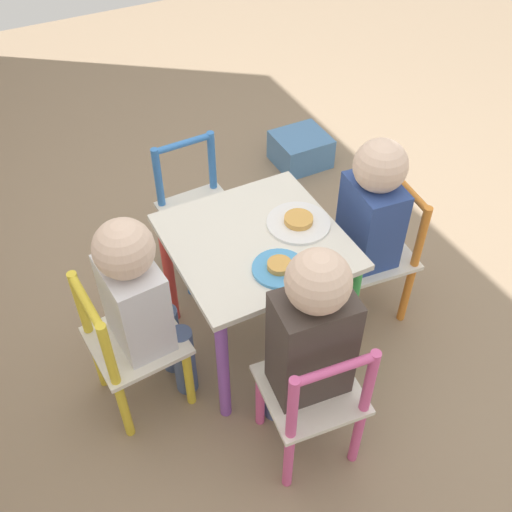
{
  "coord_description": "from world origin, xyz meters",
  "views": [
    {
      "loc": [
        -1.16,
        0.59,
        1.68
      ],
      "look_at": [
        0.0,
        0.0,
        0.4
      ],
      "focal_mm": 42.0,
      "sensor_mm": 36.0,
      "label": 1
    }
  ],
  "objects_px": {
    "chair_yellow": "(130,347)",
    "plate_left": "(279,268)",
    "chair_blue": "(198,212)",
    "chair_orange": "(375,254)",
    "storage_bin": "(301,149)",
    "child_back": "(141,299)",
    "chair_pink": "(314,399)",
    "plate_front": "(298,222)",
    "child_left": "(309,338)",
    "child_front": "(366,219)",
    "kids_table": "(256,259)"
  },
  "relations": [
    {
      "from": "chair_blue",
      "to": "plate_front",
      "type": "xyz_separation_m",
      "value": [
        -0.44,
        -0.16,
        0.23
      ]
    },
    {
      "from": "chair_orange",
      "to": "chair_blue",
      "type": "distance_m",
      "value": 0.66
    },
    {
      "from": "plate_left",
      "to": "storage_bin",
      "type": "distance_m",
      "value": 1.26
    },
    {
      "from": "kids_table",
      "to": "chair_orange",
      "type": "relative_size",
      "value": 0.97
    },
    {
      "from": "chair_yellow",
      "to": "chair_blue",
      "type": "bearing_deg",
      "value": -46.34
    },
    {
      "from": "chair_yellow",
      "to": "plate_left",
      "type": "height_order",
      "value": "chair_yellow"
    },
    {
      "from": "chair_blue",
      "to": "child_left",
      "type": "distance_m",
      "value": 0.84
    },
    {
      "from": "chair_pink",
      "to": "plate_front",
      "type": "distance_m",
      "value": 0.53
    },
    {
      "from": "chair_yellow",
      "to": "plate_left",
      "type": "relative_size",
      "value": 3.33
    },
    {
      "from": "child_left",
      "to": "child_back",
      "type": "relative_size",
      "value": 1.07
    },
    {
      "from": "chair_blue",
      "to": "chair_pink",
      "type": "bearing_deg",
      "value": -94.03
    },
    {
      "from": "kids_table",
      "to": "storage_bin",
      "type": "relative_size",
      "value": 2.08
    },
    {
      "from": "chair_blue",
      "to": "child_front",
      "type": "distance_m",
      "value": 0.64
    },
    {
      "from": "kids_table",
      "to": "chair_yellow",
      "type": "relative_size",
      "value": 0.97
    },
    {
      "from": "chair_yellow",
      "to": "plate_left",
      "type": "distance_m",
      "value": 0.5
    },
    {
      "from": "kids_table",
      "to": "chair_pink",
      "type": "height_order",
      "value": "chair_pink"
    },
    {
      "from": "plate_left",
      "to": "chair_orange",
      "type": "bearing_deg",
      "value": -76.84
    },
    {
      "from": "chair_blue",
      "to": "child_front",
      "type": "height_order",
      "value": "child_front"
    },
    {
      "from": "chair_orange",
      "to": "child_back",
      "type": "xyz_separation_m",
      "value": [
        0.01,
        0.81,
        0.18
      ]
    },
    {
      "from": "child_front",
      "to": "child_left",
      "type": "relative_size",
      "value": 0.94
    },
    {
      "from": "child_left",
      "to": "plate_left",
      "type": "distance_m",
      "value": 0.24
    },
    {
      "from": "chair_orange",
      "to": "storage_bin",
      "type": "bearing_deg",
      "value": 171.09
    },
    {
      "from": "chair_pink",
      "to": "plate_front",
      "type": "xyz_separation_m",
      "value": [
        0.44,
        -0.19,
        0.23
      ]
    },
    {
      "from": "chair_orange",
      "to": "chair_pink",
      "type": "bearing_deg",
      "value": -45.15
    },
    {
      "from": "chair_orange",
      "to": "chair_pink",
      "type": "xyz_separation_m",
      "value": [
        -0.39,
        0.48,
        0.0
      ]
    },
    {
      "from": "chair_orange",
      "to": "child_front",
      "type": "height_order",
      "value": "child_front"
    },
    {
      "from": "kids_table",
      "to": "chair_orange",
      "type": "distance_m",
      "value": 0.46
    },
    {
      "from": "plate_front",
      "to": "plate_left",
      "type": "height_order",
      "value": "same"
    },
    {
      "from": "chair_pink",
      "to": "plate_left",
      "type": "bearing_deg",
      "value": -92.88
    },
    {
      "from": "chair_orange",
      "to": "chair_yellow",
      "type": "distance_m",
      "value": 0.87
    },
    {
      "from": "child_back",
      "to": "plate_front",
      "type": "height_order",
      "value": "child_back"
    },
    {
      "from": "child_left",
      "to": "plate_left",
      "type": "bearing_deg",
      "value": -93.62
    },
    {
      "from": "plate_left",
      "to": "plate_front",
      "type": "bearing_deg",
      "value": -45.0
    },
    {
      "from": "chair_orange",
      "to": "plate_left",
      "type": "height_order",
      "value": "chair_orange"
    },
    {
      "from": "storage_bin",
      "to": "chair_orange",
      "type": "bearing_deg",
      "value": 165.51
    },
    {
      "from": "chair_orange",
      "to": "chair_pink",
      "type": "relative_size",
      "value": 1.0
    },
    {
      "from": "plate_left",
      "to": "child_front",
      "type": "bearing_deg",
      "value": -73.96
    },
    {
      "from": "plate_left",
      "to": "chair_yellow",
      "type": "bearing_deg",
      "value": 76.18
    },
    {
      "from": "plate_front",
      "to": "kids_table",
      "type": "bearing_deg",
      "value": 90.0
    },
    {
      "from": "chair_blue",
      "to": "plate_left",
      "type": "distance_m",
      "value": 0.63
    },
    {
      "from": "child_front",
      "to": "chair_yellow",
      "type": "bearing_deg",
      "value": -84.39
    },
    {
      "from": "chair_yellow",
      "to": "chair_orange",
      "type": "bearing_deg",
      "value": -95.22
    },
    {
      "from": "kids_table",
      "to": "storage_bin",
      "type": "xyz_separation_m",
      "value": [
        0.84,
        -0.67,
        -0.32
      ]
    },
    {
      "from": "plate_left",
      "to": "child_left",
      "type": "bearing_deg",
      "value": 170.49
    },
    {
      "from": "chair_yellow",
      "to": "child_front",
      "type": "xyz_separation_m",
      "value": [
        0.0,
        -0.81,
        0.18
      ]
    },
    {
      "from": "chair_blue",
      "to": "plate_left",
      "type": "height_order",
      "value": "chair_blue"
    },
    {
      "from": "chair_pink",
      "to": "child_left",
      "type": "height_order",
      "value": "child_left"
    },
    {
      "from": "chair_orange",
      "to": "storage_bin",
      "type": "xyz_separation_m",
      "value": [
        0.89,
        -0.23,
        -0.18
      ]
    },
    {
      "from": "kids_table",
      "to": "child_back",
      "type": "height_order",
      "value": "child_back"
    },
    {
      "from": "plate_front",
      "to": "chair_yellow",
      "type": "bearing_deg",
      "value": 93.65
    }
  ]
}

